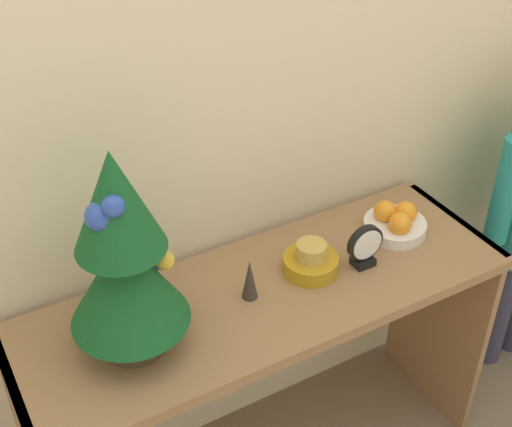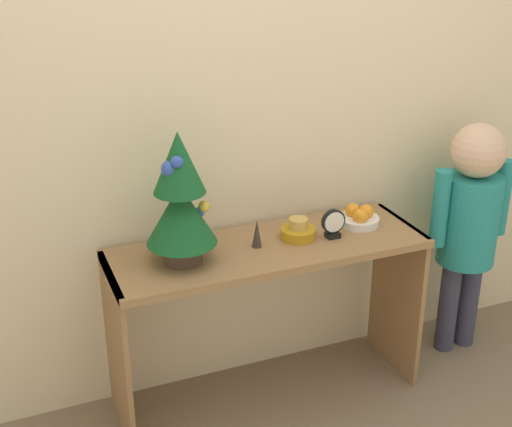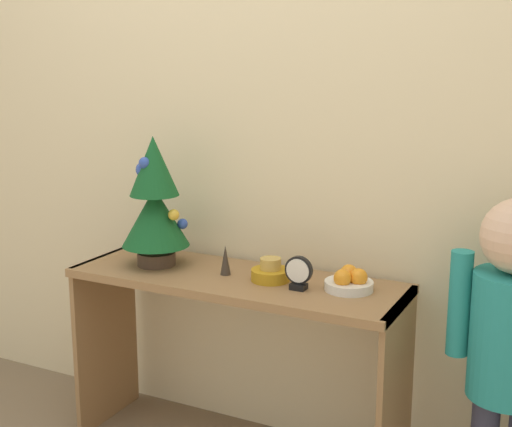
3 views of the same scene
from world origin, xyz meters
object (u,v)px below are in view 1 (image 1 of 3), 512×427
mini_tree (123,257)px  figurine (250,279)px  fruit_bowl (396,222)px  singing_bowl (311,261)px  desk_clock (365,247)px

mini_tree → figurine: bearing=2.0°
mini_tree → fruit_bowl: (0.74, 0.04, -0.21)m
mini_tree → figurine: 0.34m
fruit_bowl → singing_bowl: 0.28m
mini_tree → figurine: mini_tree is taller
fruit_bowl → singing_bowl: bearing=-174.9°
mini_tree → singing_bowl: bearing=2.4°
fruit_bowl → desk_clock: 0.17m
figurine → mini_tree: bearing=-178.0°
mini_tree → desk_clock: 0.62m
desk_clock → figurine: (-0.30, 0.04, -0.00)m
fruit_bowl → figurine: 0.46m
fruit_bowl → desk_clock: (-0.15, -0.07, 0.03)m
fruit_bowl → desk_clock: desk_clock is taller
mini_tree → singing_bowl: size_ratio=3.58×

